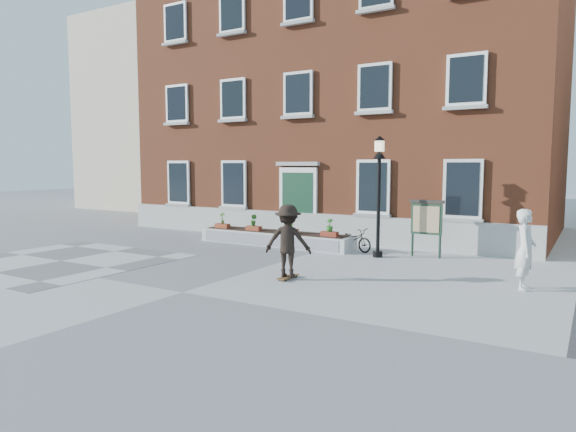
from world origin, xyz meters
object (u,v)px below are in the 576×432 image
Objects in this scene: bicycle at (353,239)px; lamp_post at (379,179)px; bystander at (525,249)px; skateboarder at (288,241)px; notice_board at (427,219)px.

lamp_post reaches higher than bicycle.
bystander is 0.50× the size of lamp_post.
lamp_post is 1.99× the size of skateboarder.
skateboarder reaches higher than notice_board.
bicycle is 0.79× the size of skateboarder.
skateboarder is at bearing -113.08° from notice_board.
bicycle is 0.83× the size of notice_board.
skateboarder is (-2.17, -5.10, -0.24)m from notice_board.
lamp_post is (-4.64, 2.33, 1.56)m from bystander.
lamp_post reaches higher than notice_board.
bystander is (5.81, -2.99, 0.57)m from bicycle.
lamp_post is at bearing -149.52° from notice_board.
notice_board is at bearing 30.48° from lamp_post.
bicycle is 0.40× the size of lamp_post.
lamp_post reaches higher than skateboarder.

